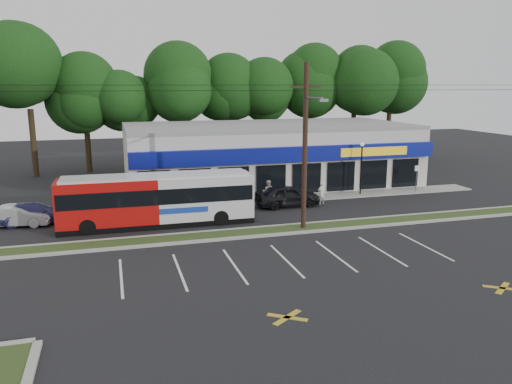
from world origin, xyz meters
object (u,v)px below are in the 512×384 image
Objects in this scene: car_silver at (17,216)px; car_blue at (35,213)px; sign_post at (417,174)px; pedestrian_b at (268,192)px; pedestrian_a at (321,193)px; car_dark at (287,196)px; metrobus at (157,198)px; lamp_post at (361,162)px; utility_pole at (303,142)px.

car_blue is at bearing -62.62° from car_silver.
sign_post is 13.00m from pedestrian_b.
sign_post is at bearing 173.19° from pedestrian_a.
car_dark is 1.17× the size of car_silver.
metrobus is 7.08× the size of pedestrian_a.
metrobus reaches higher than car_dark.
lamp_post is at bearing -172.31° from pedestrian_a.
car_silver is at bearing 104.67° from car_blue.
car_dark is 2.70× the size of pedestrian_b.
pedestrian_b is (8.51, 3.76, -0.84)m from metrobus.
sign_post is 0.47× the size of car_dark.
car_silver is at bearing 161.30° from utility_pole.
lamp_post is at bearing -90.68° from car_blue.
car_dark is 2.65m from pedestrian_a.
sign_post is 12.11m from car_dark.
car_blue is (-7.51, 2.50, -1.03)m from metrobus.
sign_post is (13.17, 7.65, -3.86)m from utility_pole.
car_dark is 1.00× the size of car_blue.
car_silver is (-25.03, -2.17, -2.00)m from lamp_post.
pedestrian_a is (2.65, -0.09, 0.05)m from car_dark.
pedestrian_a is at bearing 177.28° from pedestrian_b.
car_blue is 16.07m from pedestrian_b.
utility_pole is 15.71m from sign_post.
car_blue is at bearing 159.01° from utility_pole.
utility_pole is 4.14× the size of metrobus.
lamp_post reaches higher than car_silver.
sign_post is 21.87m from metrobus.
pedestrian_b is (-7.98, -0.54, -1.79)m from lamp_post.
car_dark is at bearing 145.25° from pedestrian_b.
car_blue is 2.77× the size of pedestrian_a.
lamp_post is at bearing 15.40° from metrobus.
sign_post is at bearing -2.58° from lamp_post.
pedestrian_a is at bearing 56.34° from utility_pole.
lamp_post is at bearing 177.42° from sign_post.
car_blue is (-17.04, 0.19, -0.12)m from car_dark.
car_blue is at bearing 162.37° from metrobus.
lamp_post is 0.35× the size of metrobus.
pedestrian_b reaches higher than car_dark.
lamp_post is at bearing -156.07° from pedestrian_b.
pedestrian_b reaches higher than car_silver.
sign_post is 1.27× the size of pedestrian_b.
car_dark reaches higher than car_blue.
sign_post is 0.55× the size of car_silver.
car_dark is 1.77m from pedestrian_b.
utility_pole is 10.58× the size of car_blue.
metrobus is 9.34m from pedestrian_b.
pedestrian_a reaches higher than car_blue.
sign_post is at bearing -91.86° from car_blue.
lamp_post is 17.07m from metrobus.
car_blue is at bearing 87.76° from car_dark.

